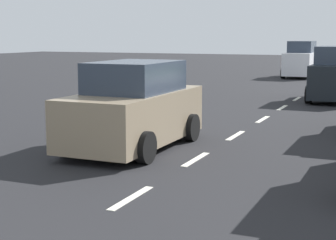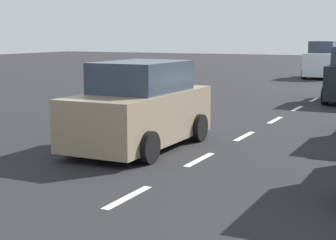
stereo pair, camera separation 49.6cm
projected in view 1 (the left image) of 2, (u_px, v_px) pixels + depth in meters
ground_plane at (298, 98)px, 22.72m from camera, size 96.00×96.00×0.00m
lane_center_line at (314, 89)px, 26.53m from camera, size 0.14×46.40×0.01m
car_oncoming_lead at (134, 108)px, 12.65m from camera, size 2.10×4.28×2.02m
car_oncoming_third at (301, 61)px, 33.55m from camera, size 1.87×3.98×2.23m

